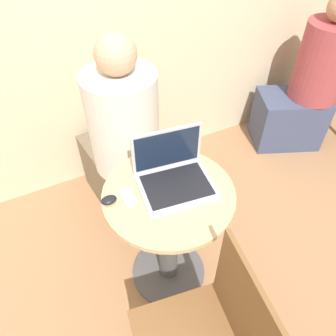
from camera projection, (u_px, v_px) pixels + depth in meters
ground_plane at (169, 271)px, 1.98m from camera, size 12.00×12.00×0.00m
round_table at (169, 227)px, 1.66m from camera, size 0.61×0.61×0.73m
laptop at (174, 175)px, 1.48m from camera, size 0.36×0.31×0.24m
cell_phone at (128, 198)px, 1.44m from camera, size 0.06×0.10×0.02m
computer_mouse at (109, 200)px, 1.42m from camera, size 0.07×0.05×0.03m
person_seated at (123, 147)px, 2.02m from camera, size 0.43×0.63×1.25m
chair_background at (327, 86)px, 2.64m from camera, size 0.52×0.52×0.87m
person_background at (306, 90)px, 2.54m from camera, size 0.62×0.53×1.20m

